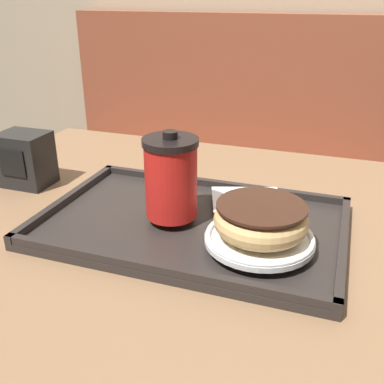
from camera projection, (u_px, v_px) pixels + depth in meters
booth_bench at (218, 209)px, 1.69m from camera, size 1.21×0.44×1.00m
cafe_table at (210, 311)px, 0.77m from camera, size 1.09×0.86×0.72m
serving_tray at (192, 224)px, 0.71m from camera, size 0.47×0.30×0.02m
napkin_paper at (247, 199)px, 0.76m from camera, size 0.14×0.13×0.00m
coffee_cup_front at (171, 177)px, 0.68m from camera, size 0.09×0.09×0.14m
plate_with_chocolate_donut at (259, 238)px, 0.63m from camera, size 0.15×0.15×0.01m
donut_chocolate_glazed at (261, 219)px, 0.62m from camera, size 0.13×0.13×0.04m
spoon at (158, 176)px, 0.84m from camera, size 0.09×0.12×0.01m
napkin_dispenser at (26, 159)px, 0.86m from camera, size 0.09×0.08×0.10m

